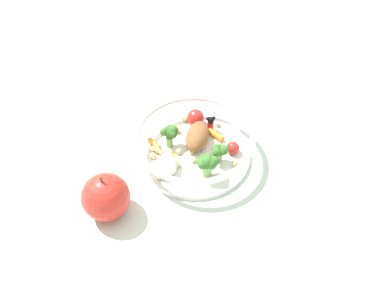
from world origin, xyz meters
name	(u,v)px	position (x,y,z in m)	size (l,w,h in m)	color
ground_plane	(194,150)	(0.00, 0.00, 0.00)	(2.40, 2.40, 0.00)	silver
food_container	(192,145)	(-0.01, 0.00, 0.03)	(0.22, 0.22, 0.06)	white
loose_apple	(106,197)	(-0.14, 0.14, 0.04)	(0.08, 0.08, 0.09)	red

